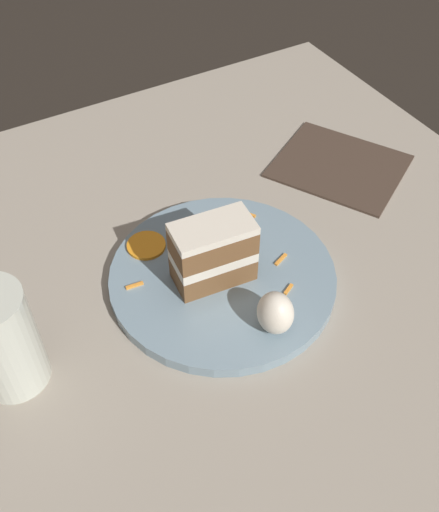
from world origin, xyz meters
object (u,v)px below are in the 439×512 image
(plate, at_px, (220,277))
(menu_card, at_px, (339,166))
(cream_dollop, at_px, (275,313))
(orange_garnish, at_px, (146,245))
(cake_slice, at_px, (211,250))
(drinking_glass, at_px, (4,345))

(plate, distance_m, menu_card, 0.29)
(cream_dollop, distance_m, orange_garnish, 0.20)
(cake_slice, xyz_separation_m, orange_garnish, (-0.08, -0.05, -0.04))
(plate, height_order, cream_dollop, cream_dollop)
(plate, distance_m, cream_dollop, 0.11)
(cake_slice, height_order, cream_dollop, cake_slice)
(cream_dollop, bearing_deg, plate, -173.16)
(cake_slice, bearing_deg, plate, 83.19)
(drinking_glass, xyz_separation_m, menu_card, (-0.12, 0.53, -0.05))
(cake_slice, height_order, drinking_glass, drinking_glass)
(drinking_glass, bearing_deg, plate, 91.89)
(cream_dollop, xyz_separation_m, drinking_glass, (-0.09, -0.27, 0.01))
(cream_dollop, height_order, orange_garnish, cream_dollop)
(plate, height_order, cake_slice, cake_slice)
(cream_dollop, height_order, menu_card, cream_dollop)
(menu_card, bearing_deg, orange_garnish, -26.43)
(drinking_glass, bearing_deg, cake_slice, 92.46)
(orange_garnish, xyz_separation_m, menu_card, (-0.02, 0.33, -0.02))
(plate, relative_size, drinking_glass, 2.15)
(cake_slice, height_order, orange_garnish, cake_slice)
(cake_slice, distance_m, menu_card, 0.31)
(cake_slice, bearing_deg, menu_card, 116.49)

